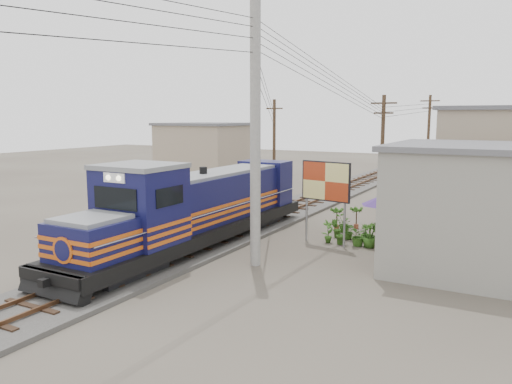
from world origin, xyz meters
The scene contains 16 objects.
ground centered at (0.00, 0.00, 0.00)m, with size 120.00×120.00×0.00m, color #473F35.
ballast centered at (0.00, 10.00, 0.08)m, with size 3.60×70.00×0.16m, color #595651.
track centered at (0.00, 10.00, 0.26)m, with size 1.15×70.00×0.12m.
locomotive centered at (0.00, 0.54, 1.68)m, with size 2.84×15.44×3.83m.
utility_pole_main centered at (3.50, -0.50, 5.00)m, with size 0.40×0.40×10.00m.
wooden_pole_mid centered at (4.50, 14.00, 3.68)m, with size 1.60×0.24×7.00m.
wooden_pole_far centered at (4.80, 28.00, 3.93)m, with size 1.60×0.24×7.50m.
wooden_pole_left centered at (-5.00, 18.00, 3.68)m, with size 1.60×0.24×7.00m.
power_lines centered at (-0.14, 8.49, 7.56)m, with size 9.65×19.00×3.30m.
shophouse_front centered at (11.50, 3.00, 2.36)m, with size 7.35×6.30×4.70m.
shophouse_back centered at (11.00, 22.00, 2.11)m, with size 6.30×6.30×4.20m.
shophouse_left centered at (-10.00, 16.00, 2.61)m, with size 6.30×6.30×5.20m.
billboard centered at (4.71, 3.77, 2.77)m, with size 2.40×0.58×3.74m.
market_umbrella centered at (6.95, 5.24, 1.98)m, with size 2.12×2.12×2.25m.
vendor centered at (7.66, 5.01, 0.83)m, with size 0.61×0.40×1.66m, color black.
plant_nursery centered at (5.78, 4.80, 0.46)m, with size 3.51×3.29×1.12m.
Camera 1 is at (12.51, -16.87, 5.70)m, focal length 35.00 mm.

